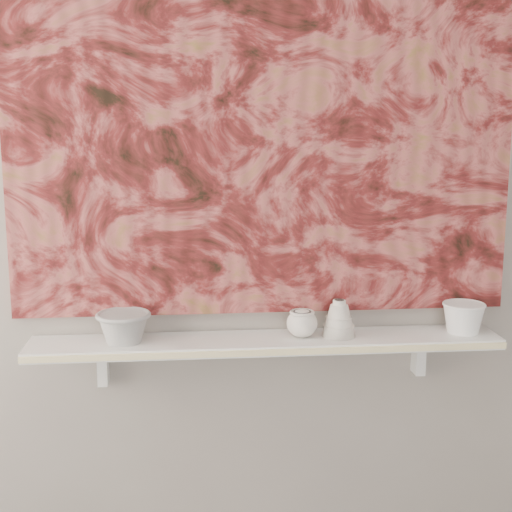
{
  "coord_description": "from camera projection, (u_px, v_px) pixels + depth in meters",
  "views": [
    {
      "loc": [
        -0.23,
        -0.52,
        1.56
      ],
      "look_at": [
        -0.03,
        1.49,
        1.18
      ],
      "focal_mm": 50.0,
      "sensor_mm": 36.0,
      "label": 1
    }
  ],
  "objects": [
    {
      "name": "wall_back",
      "position": [
        263.0,
        194.0,
        2.13
      ],
      "size": [
        3.6,
        0.0,
        3.6
      ],
      "primitive_type": "plane",
      "rotation": [
        1.57,
        0.0,
        0.0
      ],
      "color": "gray",
      "rests_on": "floor"
    },
    {
      "name": "shelf",
      "position": [
        266.0,
        343.0,
        2.12
      ],
      "size": [
        1.4,
        0.18,
        0.03
      ],
      "primitive_type": "cube",
      "color": "white",
      "rests_on": "wall_back"
    },
    {
      "name": "shelf_stripe",
      "position": [
        270.0,
        353.0,
        2.03
      ],
      "size": [
        1.4,
        0.01,
        0.02
      ],
      "primitive_type": "cube",
      "color": "beige",
      "rests_on": "shelf"
    },
    {
      "name": "bracket_left",
      "position": [
        103.0,
        365.0,
        2.15
      ],
      "size": [
        0.03,
        0.06,
        0.12
      ],
      "primitive_type": "cube",
      "color": "white",
      "rests_on": "wall_back"
    },
    {
      "name": "bracket_right",
      "position": [
        418.0,
        355.0,
        2.24
      ],
      "size": [
        0.03,
        0.06,
        0.12
      ],
      "primitive_type": "cube",
      "color": "white",
      "rests_on": "wall_back"
    },
    {
      "name": "painting",
      "position": [
        264.0,
        130.0,
        2.08
      ],
      "size": [
        1.5,
        0.02,
        1.1
      ],
      "primitive_type": "cube",
      "color": "maroon",
      "rests_on": "wall_back"
    },
    {
      "name": "house_motif",
      "position": [
        411.0,
        232.0,
        2.17
      ],
      "size": [
        0.09,
        0.0,
        0.08
      ],
      "primitive_type": "cube",
      "color": "black",
      "rests_on": "painting"
    },
    {
      "name": "bowl_grey",
      "position": [
        124.0,
        327.0,
        2.07
      ],
      "size": [
        0.18,
        0.18,
        0.09
      ],
      "primitive_type": null,
      "rotation": [
        0.0,
        0.0,
        -0.14
      ],
      "color": "#989895",
      "rests_on": "shelf"
    },
    {
      "name": "cup_cream",
      "position": [
        302.0,
        323.0,
        2.12
      ],
      "size": [
        0.09,
        0.09,
        0.08
      ],
      "primitive_type": null,
      "rotation": [
        0.0,
        0.0,
        0.01
      ],
      "color": "beige",
      "rests_on": "shelf"
    },
    {
      "name": "bell_vessel",
      "position": [
        339.0,
        318.0,
        2.13
      ],
      "size": [
        0.13,
        0.13,
        0.11
      ],
      "primitive_type": null,
      "rotation": [
        0.0,
        0.0,
        -0.41
      ],
      "color": "silver",
      "rests_on": "shelf"
    },
    {
      "name": "bowl_white",
      "position": [
        463.0,
        317.0,
        2.17
      ],
      "size": [
        0.15,
        0.15,
        0.09
      ],
      "primitive_type": null,
      "rotation": [
        0.0,
        0.0,
        0.16
      ],
      "color": "white",
      "rests_on": "shelf"
    }
  ]
}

